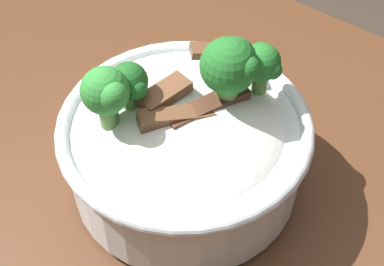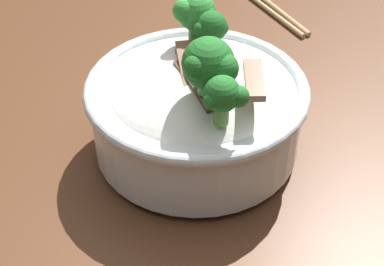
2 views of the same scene
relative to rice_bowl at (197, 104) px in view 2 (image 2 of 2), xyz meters
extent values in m
cube|color=#56331E|center=(-0.09, -0.08, -0.09)|extent=(1.21, 0.80, 0.06)
cube|color=#56331E|center=(-0.62, -0.40, -0.48)|extent=(0.08, 0.08, 0.73)
cylinder|color=silver|center=(0.00, 0.00, -0.05)|extent=(0.10, 0.10, 0.01)
cylinder|color=silver|center=(0.00, 0.00, -0.02)|extent=(0.21, 0.21, 0.07)
torus|color=silver|center=(0.00, 0.00, 0.02)|extent=(0.22, 0.22, 0.01)
ellipsoid|color=white|center=(0.00, 0.00, 0.01)|extent=(0.18, 0.18, 0.06)
cube|color=brown|center=(-0.02, 0.00, 0.05)|extent=(0.03, 0.05, 0.01)
cube|color=brown|center=(-0.01, 0.06, 0.05)|extent=(0.04, 0.05, 0.01)
cube|color=brown|center=(0.01, -0.01, 0.04)|extent=(0.06, 0.07, 0.03)
cube|color=#563323|center=(0.01, 0.01, 0.04)|extent=(0.04, 0.08, 0.01)
cylinder|color=#7AB256|center=(-0.04, -0.02, 0.04)|extent=(0.01, 0.01, 0.02)
sphere|color=#1E6023|center=(-0.04, -0.02, 0.06)|extent=(0.03, 0.03, 0.03)
sphere|color=#1E6023|center=(-0.03, -0.02, 0.06)|extent=(0.02, 0.02, 0.02)
sphere|color=#1E6023|center=(-0.05, -0.01, 0.06)|extent=(0.01, 0.01, 0.01)
cylinder|color=#6BA84C|center=(0.03, 0.06, 0.04)|extent=(0.01, 0.01, 0.02)
sphere|color=#237028|center=(0.03, 0.06, 0.06)|extent=(0.03, 0.03, 0.03)
sphere|color=#237028|center=(0.04, 0.06, 0.06)|extent=(0.02, 0.02, 0.02)
sphere|color=#237028|center=(0.02, 0.07, 0.06)|extent=(0.02, 0.02, 0.02)
cylinder|color=#5B9947|center=(-0.04, -0.05, 0.04)|extent=(0.02, 0.02, 0.02)
sphere|color=green|center=(-0.04, -0.05, 0.07)|extent=(0.04, 0.04, 0.04)
sphere|color=green|center=(-0.03, -0.05, 0.07)|extent=(0.02, 0.02, 0.02)
sphere|color=green|center=(-0.04, -0.03, 0.07)|extent=(0.02, 0.02, 0.02)
cylinder|color=#6BA84C|center=(0.02, 0.03, 0.04)|extent=(0.02, 0.02, 0.03)
sphere|color=#237028|center=(0.02, 0.03, 0.07)|extent=(0.05, 0.05, 0.05)
sphere|color=#237028|center=(0.03, 0.03, 0.08)|extent=(0.02, 0.02, 0.02)
sphere|color=#237028|center=(0.02, 0.05, 0.07)|extent=(0.03, 0.03, 0.03)
cylinder|color=tan|center=(-0.29, -0.16, -0.06)|extent=(0.07, 0.20, 0.01)
cylinder|color=tan|center=(-0.28, -0.16, -0.06)|extent=(0.06, 0.20, 0.01)
camera|label=1|loc=(0.20, -0.25, 0.36)|focal=52.60mm
camera|label=2|loc=(0.33, 0.34, 0.36)|focal=56.62mm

